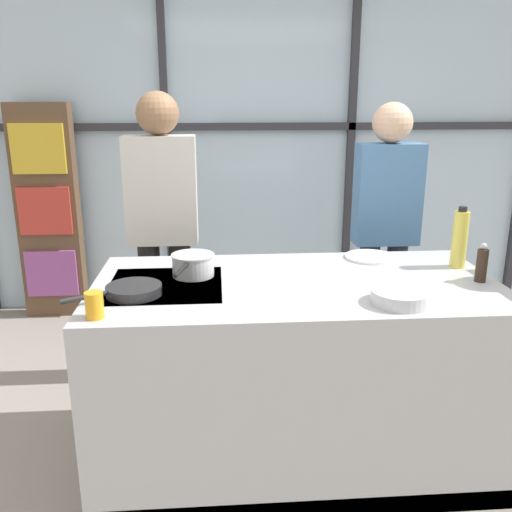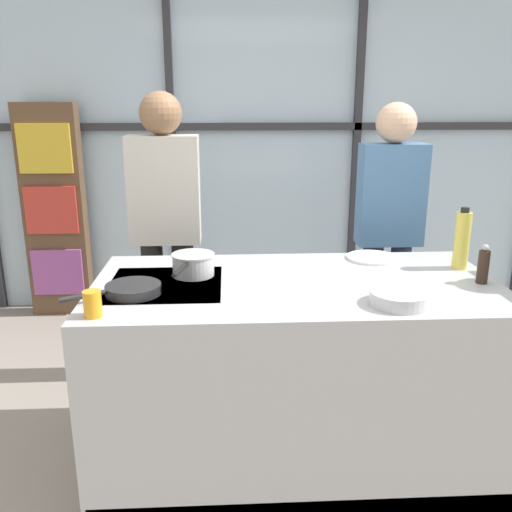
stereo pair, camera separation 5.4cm
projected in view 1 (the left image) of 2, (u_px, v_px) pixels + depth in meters
name	position (u px, v px, depth m)	size (l,w,h in m)	color
ground_plane	(293.00, 451.00, 2.81)	(18.00, 18.00, 0.00)	gray
back_window_wall	(259.00, 143.00, 4.53)	(6.40, 0.10, 2.80)	silver
bookshelf	(48.00, 213.00, 4.38)	(0.48, 0.19, 1.74)	brown
demo_island	(294.00, 371.00, 2.68)	(1.90, 0.96, 0.93)	#B7BABF
spectator_far_left	(163.00, 220.00, 3.32)	(0.43, 0.25, 1.81)	black
spectator_center_left	(386.00, 221.00, 3.43)	(0.40, 0.24, 1.74)	#232838
frying_pan	(132.00, 290.00, 2.37)	(0.40, 0.29, 0.04)	#232326
saucepan	(193.00, 264.00, 2.61)	(0.21, 0.38, 0.11)	silver
white_plate	(370.00, 257.00, 2.92)	(0.27, 0.27, 0.01)	white
mixing_bowl	(400.00, 296.00, 2.27)	(0.25, 0.25, 0.06)	silver
oil_bottle	(460.00, 239.00, 2.73)	(0.08, 0.08, 0.31)	#E0CC4C
pepper_grinder	(482.00, 264.00, 2.53)	(0.05, 0.05, 0.19)	#332319
juice_glass_near	(94.00, 305.00, 2.11)	(0.07, 0.07, 0.11)	orange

